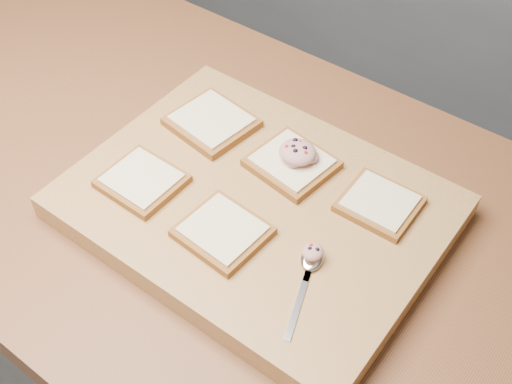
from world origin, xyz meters
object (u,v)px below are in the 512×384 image
bread_far_center (292,163)px  tuna_salad_dollop (298,152)px  spoon (310,265)px  cutting_board (256,207)px

bread_far_center → tuna_salad_dollop: tuna_salad_dollop is taller
spoon → tuna_salad_dollop: bearing=129.8°
cutting_board → tuna_salad_dollop: (0.01, 0.09, 0.05)m
bread_far_center → spoon: bread_far_center is taller
spoon → bread_far_center: bearing=132.3°
bread_far_center → tuna_salad_dollop: (0.01, 0.01, 0.02)m
bread_far_center → cutting_board: bearing=-94.0°
tuna_salad_dollop → spoon: size_ratio=0.38×
tuna_salad_dollop → spoon: tuna_salad_dollop is taller
tuna_salad_dollop → spoon: (0.13, -0.15, -0.03)m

